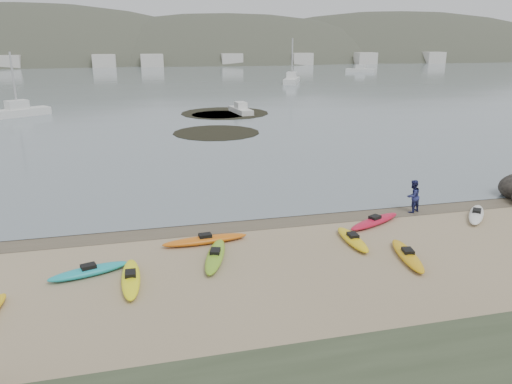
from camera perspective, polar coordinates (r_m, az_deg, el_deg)
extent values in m
plane|color=tan|center=(25.43, 0.00, -3.23)|extent=(600.00, 600.00, 0.00)
plane|color=brown|center=(25.16, 0.16, -3.45)|extent=(60.00, 60.00, 0.00)
plane|color=slate|center=(323.30, -13.40, 15.17)|extent=(1200.00, 1200.00, 0.00)
ellipsoid|color=gold|center=(21.96, 16.92, -6.95)|extent=(1.32, 3.47, 0.34)
ellipsoid|color=orange|center=(22.68, -5.82, -5.47)|extent=(3.94, 1.02, 0.34)
ellipsoid|color=red|center=(25.48, 13.40, -3.27)|extent=(3.53, 2.22, 0.34)
ellipsoid|color=#FBFA15|center=(19.71, -14.11, -9.58)|extent=(0.74, 3.45, 0.34)
ellipsoid|color=#1CA3AE|center=(20.73, -18.55, -8.59)|extent=(3.18, 1.59, 0.34)
ellipsoid|color=#7EB624|center=(21.05, -4.68, -7.29)|extent=(1.71, 3.64, 0.34)
ellipsoid|color=silver|center=(28.11, 23.88, -2.37)|extent=(2.66, 2.95, 0.34)
ellipsoid|color=yellow|center=(23.03, 10.98, -5.35)|extent=(0.72, 3.01, 0.34)
imported|color=navy|center=(27.59, 17.49, -0.46)|extent=(1.05, 0.94, 1.77)
cylinder|color=black|center=(49.14, -4.56, 6.76)|extent=(8.44, 8.44, 0.04)
cylinder|color=black|center=(62.17, -3.59, 8.97)|extent=(10.76, 10.76, 0.04)
cylinder|color=black|center=(60.89, -4.25, 8.79)|extent=(6.62, 6.62, 0.04)
cube|color=silver|center=(65.68, -25.55, 8.21)|extent=(7.11, 5.72, 1.01)
cube|color=silver|center=(61.92, -1.76, 9.29)|extent=(2.08, 5.47, 0.75)
cube|color=silver|center=(104.57, 4.11, 12.61)|extent=(5.81, 8.88, 1.21)
cube|color=silver|center=(141.50, 11.83, 13.45)|extent=(7.53, 5.93, 1.06)
ellipsoid|color=#384235|center=(223.26, -24.27, 8.78)|extent=(220.00, 120.00, 80.00)
ellipsoid|color=#384235|center=(218.33, -3.16, 10.80)|extent=(200.00, 110.00, 68.00)
ellipsoid|color=#384235|center=(257.44, 15.66, 10.77)|extent=(230.00, 130.00, 76.00)
cube|color=beige|center=(172.13, -26.85, 13.12)|extent=(7.00, 5.00, 4.00)
cube|color=beige|center=(168.72, -18.67, 13.98)|extent=(7.00, 5.00, 4.00)
cube|color=beige|center=(168.68, -10.28, 14.59)|extent=(7.00, 5.00, 4.00)
cube|color=beige|center=(172.03, -2.01, 14.88)|extent=(7.00, 5.00, 4.00)
cube|color=beige|center=(178.56, 5.81, 14.89)|extent=(7.00, 5.00, 4.00)
cube|color=beige|center=(187.96, 12.95, 14.67)|extent=(7.00, 5.00, 4.00)
cube|color=beige|center=(199.81, 19.31, 14.29)|extent=(7.00, 5.00, 4.00)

